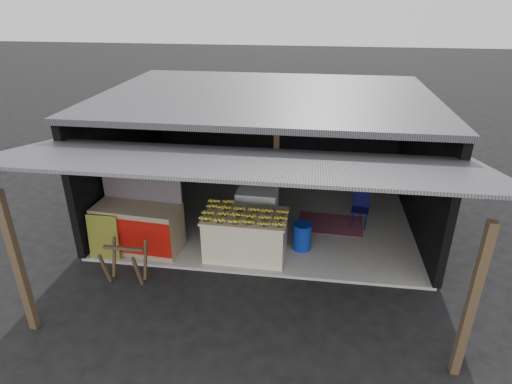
# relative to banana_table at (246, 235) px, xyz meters

# --- Properties ---
(ground) EXTENTS (80.00, 80.00, 0.00)m
(ground) POSITION_rel_banana_table_xyz_m (0.18, -0.63, -0.52)
(ground) COLOR black
(ground) RESTS_ON ground
(concrete_slab) EXTENTS (7.00, 5.00, 0.06)m
(concrete_slab) POSITION_rel_banana_table_xyz_m (0.18, 1.87, -0.49)
(concrete_slab) COLOR gray
(concrete_slab) RESTS_ON ground
(shophouse) EXTENTS (7.40, 7.29, 3.02)m
(shophouse) POSITION_rel_banana_table_xyz_m (0.18, 2.18, 1.57)
(shophouse) COLOR black
(shophouse) RESTS_ON ground
(banana_table) EXTENTS (1.70, 1.06, 0.93)m
(banana_table) POSITION_rel_banana_table_xyz_m (0.00, 0.00, 0.00)
(banana_table) COLOR silver
(banana_table) RESTS_ON concrete_slab
(banana_pile) EXTENTS (1.57, 0.96, 0.18)m
(banana_pile) POSITION_rel_banana_table_xyz_m (0.00, 0.00, 0.55)
(banana_pile) COLOR gold
(banana_pile) RESTS_ON banana_table
(white_crate) EXTENTS (0.91, 0.63, 0.99)m
(white_crate) POSITION_rel_banana_table_xyz_m (0.09, 1.04, 0.03)
(white_crate) COLOR white
(white_crate) RESTS_ON concrete_slab
(neighbor_stall) EXTENTS (1.81, 0.93, 1.81)m
(neighbor_stall) POSITION_rel_banana_table_xyz_m (-2.26, -0.06, 0.07)
(neighbor_stall) COLOR #998466
(neighbor_stall) RESTS_ON concrete_slab
(green_signboard) EXTENTS (0.64, 0.13, 0.95)m
(green_signboard) POSITION_rel_banana_table_xyz_m (-2.84, -0.50, 0.01)
(green_signboard) COLOR black
(green_signboard) RESTS_ON concrete_slab
(sawhorse) EXTENTS (0.78, 0.67, 0.77)m
(sawhorse) POSITION_rel_banana_table_xyz_m (-2.10, -1.14, -0.04)
(sawhorse) COLOR #473624
(sawhorse) RESTS_ON ground
(water_barrel) EXTENTS (0.38, 0.38, 0.56)m
(water_barrel) POSITION_rel_banana_table_xyz_m (1.14, 0.39, -0.19)
(water_barrel) COLOR #0D2A98
(water_barrel) RESTS_ON concrete_slab
(plastic_chair) EXTENTS (0.44, 0.44, 0.81)m
(plastic_chair) POSITION_rel_banana_table_xyz_m (2.43, 1.64, 0.01)
(plastic_chair) COLOR #0A0A37
(plastic_chair) RESTS_ON concrete_slab
(magenta_rug) EXTENTS (1.56, 1.09, 0.01)m
(magenta_rug) POSITION_rel_banana_table_xyz_m (1.76, 1.55, -0.46)
(magenta_rug) COLOR maroon
(magenta_rug) RESTS_ON concrete_slab
(picture_frames) EXTENTS (1.62, 0.04, 0.46)m
(picture_frames) POSITION_rel_banana_table_xyz_m (0.01, 4.26, 1.41)
(picture_frames) COLOR black
(picture_frames) RESTS_ON shophouse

